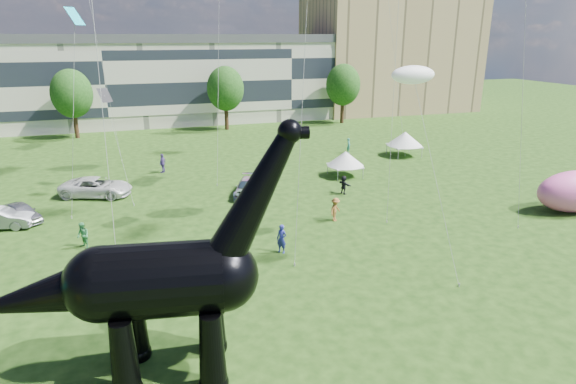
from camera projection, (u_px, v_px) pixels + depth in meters
name	position (u px, v px, depth m)	size (l,w,h in m)	color
ground	(277.00, 378.00, 19.07)	(220.00, 220.00, 0.00)	#16330C
terrace_row	(107.00, 85.00, 71.09)	(78.00, 11.00, 12.00)	beige
apartment_block	(389.00, 47.00, 86.04)	(28.00, 18.00, 22.00)	tan
tree_mid_left	(71.00, 90.00, 61.69)	(5.20, 5.20, 9.44)	#382314
tree_mid_right	(225.00, 85.00, 67.44)	(5.20, 5.20, 9.44)	#382314
tree_far_right	(343.00, 81.00, 72.60)	(5.20, 5.20, 9.44)	#382314
dinosaur_sculpture	(151.00, 285.00, 18.19)	(12.94, 4.34, 10.53)	black
car_silver	(22.00, 213.00, 34.96)	(1.60, 3.98, 1.35)	#A3A2A6
car_grey	(0.00, 218.00, 33.68)	(1.55, 4.44, 1.46)	slate
car_white	(96.00, 187.00, 40.39)	(2.68, 5.81, 1.61)	silver
car_dark	(248.00, 187.00, 40.66)	(1.95, 4.79, 1.39)	#595960
gazebo_near	(345.00, 159.00, 45.95)	(3.55, 3.55, 2.44)	silver
gazebo_far	(405.00, 139.00, 53.74)	(4.11, 4.11, 2.73)	white
inflatable_pink	(576.00, 191.00, 36.71)	(6.43, 3.21, 3.21)	#FC62B8
visitors	(183.00, 225.00, 32.19)	(46.77, 39.63, 1.90)	#4C387E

